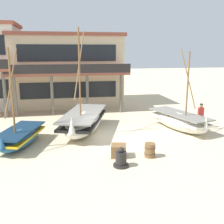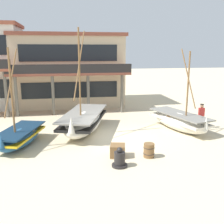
# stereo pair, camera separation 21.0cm
# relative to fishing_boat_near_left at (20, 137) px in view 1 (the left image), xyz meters

# --- Properties ---
(ground_plane) EXTENTS (120.00, 120.00, 0.00)m
(ground_plane) POSITION_rel_fishing_boat_near_left_xyz_m (5.35, 0.25, -0.53)
(ground_plane) COLOR beige
(fishing_boat_near_left) EXTENTS (2.58, 4.12, 5.26)m
(fishing_boat_near_left) POSITION_rel_fishing_boat_near_left_xyz_m (0.00, 0.00, 0.00)
(fishing_boat_near_left) COLOR #23517A
(fishing_boat_near_left) RESTS_ON ground
(fishing_boat_centre_large) EXTENTS (3.67, 6.00, 6.40)m
(fishing_boat_centre_large) POSITION_rel_fishing_boat_near_left_xyz_m (3.63, 1.96, 0.18)
(fishing_boat_centre_large) COLOR silver
(fishing_boat_centre_large) RESTS_ON ground
(fishing_boat_far_right) EXTENTS (2.88, 4.92, 5.22)m
(fishing_boat_far_right) POSITION_rel_fishing_boat_near_left_xyz_m (9.85, 1.31, 0.09)
(fishing_boat_far_right) COLOR silver
(fishing_boat_far_right) RESTS_ON ground
(fisherman_by_hull) EXTENTS (0.39, 0.27, 1.68)m
(fisherman_by_hull) POSITION_rel_fishing_boat_near_left_xyz_m (11.37, 1.34, 0.31)
(fisherman_by_hull) COLOR #33333D
(fisherman_by_hull) RESTS_ON ground
(capstan_winch) EXTENTS (0.71, 0.71, 0.91)m
(capstan_winch) POSITION_rel_fishing_boat_near_left_xyz_m (4.86, -3.58, -0.18)
(capstan_winch) COLOR black
(capstan_winch) RESTS_ON ground
(wooden_barrel) EXTENTS (0.56, 0.56, 0.70)m
(wooden_barrel) POSITION_rel_fishing_boat_near_left_xyz_m (6.48, -2.77, -0.18)
(wooden_barrel) COLOR brown
(wooden_barrel) RESTS_ON ground
(cargo_crate) EXTENTS (0.87, 0.87, 0.60)m
(cargo_crate) POSITION_rel_fishing_boat_near_left_xyz_m (4.99, -2.43, -0.23)
(cargo_crate) COLOR brown
(cargo_crate) RESTS_ON ground
(harbor_building_main) EXTENTS (10.23, 8.24, 6.63)m
(harbor_building_main) POSITION_rel_fishing_boat_near_left_xyz_m (2.98, 11.75, 2.79)
(harbor_building_main) COLOR beige
(harbor_building_main) RESTS_ON ground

